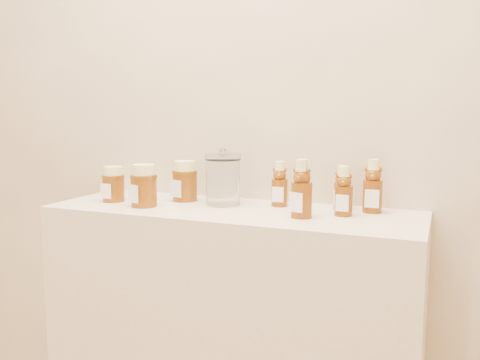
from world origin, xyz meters
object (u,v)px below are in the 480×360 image
at_px(glass_canister, 223,177).
at_px(bear_bottle_back_left, 280,181).
at_px(display_table, 231,342).
at_px(honey_jar_left, 113,184).
at_px(bear_bottle_front_left, 302,185).

bearing_deg(glass_canister, bear_bottle_back_left, 15.18).
xyz_separation_m(display_table, bear_bottle_back_left, (0.13, 0.11, 0.53)).
xyz_separation_m(display_table, honey_jar_left, (-0.43, -0.03, 0.51)).
bearing_deg(glass_canister, honey_jar_left, -167.22).
height_order(bear_bottle_front_left, honey_jar_left, bear_bottle_front_left).
distance_m(display_table, honey_jar_left, 0.67).
bearing_deg(bear_bottle_front_left, glass_canister, 176.85).
bearing_deg(display_table, honey_jar_left, -176.26).
bearing_deg(honey_jar_left, bear_bottle_front_left, 5.64).
xyz_separation_m(bear_bottle_front_left, honey_jar_left, (-0.68, 0.01, -0.04)).
relative_size(display_table, honey_jar_left, 9.82).
distance_m(honey_jar_left, glass_canister, 0.39).
height_order(display_table, honey_jar_left, honey_jar_left).
xyz_separation_m(bear_bottle_back_left, honey_jar_left, (-0.56, -0.14, -0.02)).
height_order(bear_bottle_back_left, bear_bottle_front_left, bear_bottle_front_left).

